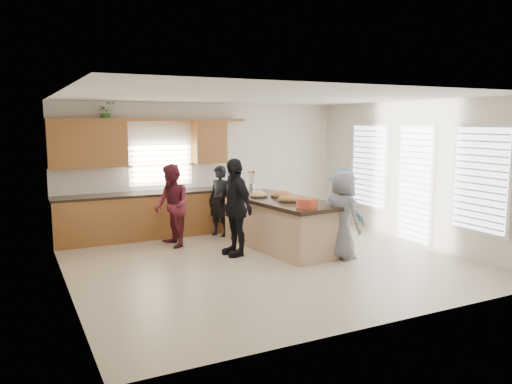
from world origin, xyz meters
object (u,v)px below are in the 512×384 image
woman_left_mid (172,206)px  woman_right_back (342,208)px  island (280,225)px  woman_right_front (342,215)px  salad_bowl (307,203)px  woman_left_back (220,201)px  woman_left_front (235,207)px

woman_left_mid → woman_right_back: size_ratio=1.06×
island → woman_left_mid: size_ratio=1.76×
woman_right_front → salad_bowl: bearing=78.4°
woman_left_mid → woman_right_back: bearing=60.3°
woman_right_back → woman_left_mid: bearing=47.9°
island → salad_bowl: salad_bowl is taller
island → woman_left_mid: bearing=144.4°
woman_right_front → woman_right_back: bearing=-42.2°
salad_bowl → woman_left_mid: size_ratio=0.23×
salad_bowl → woman_left_back: size_ratio=0.24×
woman_left_back → woman_left_mid: 1.27m
woman_left_back → woman_right_back: (1.74, -1.91, 0.02)m
woman_left_back → woman_left_mid: (-1.18, -0.46, 0.06)m
salad_bowl → woman_right_back: bearing=27.0°
woman_left_mid → woman_left_back: bearing=107.9°
woman_left_mid → woman_right_front: bearing=45.3°
salad_bowl → island: bearing=85.7°
salad_bowl → woman_left_mid: (-1.74, 2.06, -0.24)m
woman_left_front → woman_right_back: woman_left_front is taller
island → woman_right_front: woman_right_front is taller
woman_right_front → woman_left_mid: bearing=43.2°
woman_left_back → woman_left_front: woman_left_front is taller
island → woman_left_mid: 2.11m
woman_left_mid → woman_left_front: size_ratio=0.91×
woman_left_mid → woman_right_front: woman_left_mid is taller
salad_bowl → woman_right_back: size_ratio=0.24×
salad_bowl → woman_left_front: size_ratio=0.20×
woman_right_back → woman_left_back: bearing=26.7°
woman_left_back → woman_right_back: bearing=13.3°
woman_left_back → woman_right_front: bearing=-3.6°
woman_left_front → woman_right_front: size_ratio=1.13×
woman_left_back → woman_left_front: size_ratio=0.84×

